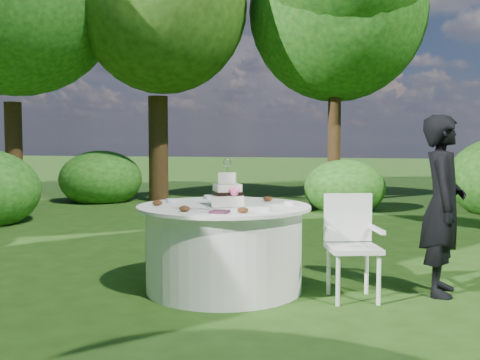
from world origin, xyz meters
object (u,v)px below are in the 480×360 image
Objects in this scene: napkins at (220,212)px; cake at (227,193)px; guest at (443,205)px; chair at (351,238)px; table at (224,247)px.

cake reaches higher than napkins.
chair is (-0.77, -0.31, -0.27)m from guest.
guest is at bearing 25.98° from napkins.
napkins is at bearing -77.66° from table.
guest reaches higher than table.
chair is at bearing 29.04° from napkins.
napkins is 1.18m from chair.
chair is (1.13, 0.03, 0.13)m from table.
table is (-1.90, -0.33, -0.40)m from guest.
cake is 0.47× the size of chair.
chair is (1.08, 0.07, -0.37)m from cake.
table is at bearing -178.70° from chair.
cake is at bearing 98.22° from napkins.
guest is 1.77× the size of chair.
guest is 1.89m from cake.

